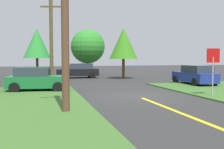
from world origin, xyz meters
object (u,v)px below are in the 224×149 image
parked_car_near_building (37,79)px  utility_pole_mid (51,41)px  pine_tree_center (37,43)px  car_on_crossroad (195,75)px  car_approaching_junction (78,71)px  stop_sign (213,63)px  utility_pole_near (65,11)px  oak_tree_left (88,47)px  oak_tree_right (123,44)px

parked_car_near_building → utility_pole_mid: 5.85m
parked_car_near_building → pine_tree_center: size_ratio=0.68×
car_on_crossroad → car_approaching_junction: bearing=40.4°
stop_sign → utility_pole_near: utility_pole_near is taller
oak_tree_left → pine_tree_center: size_ratio=0.99×
parked_car_near_building → oak_tree_right: 12.81m
car_approaching_junction → oak_tree_left: bearing=-110.8°
parked_car_near_building → car_on_crossroad: same height
oak_tree_right → car_approaching_junction: bearing=155.1°
stop_sign → oak_tree_left: size_ratio=0.45×
stop_sign → parked_car_near_building: 11.10m
oak_tree_left → oak_tree_right: (2.59, -7.38, 0.02)m
car_approaching_junction → oak_tree_right: bearing=155.5°
car_on_crossroad → oak_tree_right: size_ratio=0.81×
utility_pole_near → oak_tree_left: bearing=77.8°
car_approaching_junction → oak_tree_right: size_ratio=0.84×
pine_tree_center → oak_tree_right: 12.56m
stop_sign → utility_pole_near: (-8.40, -2.09, 2.08)m
stop_sign → oak_tree_right: size_ratio=0.50×
stop_sign → utility_pole_mid: size_ratio=0.38×
pine_tree_center → car_approaching_junction: bearing=-55.4°
car_on_crossroad → pine_tree_center: bearing=38.5°
utility_pole_mid → pine_tree_center: size_ratio=1.17×
car_on_crossroad → utility_pole_mid: 12.46m
parked_car_near_building → oak_tree_left: (6.32, 16.08, 2.97)m
stop_sign → utility_pole_near: bearing=18.0°
utility_pole_near → oak_tree_right: utility_pole_near is taller
utility_pole_near → car_approaching_junction: bearing=80.5°
utility_pole_mid → oak_tree_left: size_ratio=1.19×
parked_car_near_building → car_on_crossroad: size_ratio=0.93×
stop_sign → oak_tree_left: (-3.31, 21.47, 1.82)m
parked_car_near_building → utility_pole_mid: (1.18, 4.94, 2.90)m
oak_tree_left → pine_tree_center: 6.65m
car_on_crossroad → oak_tree_left: bearing=23.1°
pine_tree_center → oak_tree_right: pine_tree_center is taller
car_approaching_junction → oak_tree_left: 6.35m
car_approaching_junction → utility_pole_mid: size_ratio=0.64×
oak_tree_left → pine_tree_center: bearing=169.0°
stop_sign → car_approaching_junction: 17.13m
car_on_crossroad → oak_tree_right: 9.18m
car_approaching_junction → utility_pole_mid: utility_pole_mid is taller
utility_pole_near → oak_tree_left: utility_pole_near is taller
utility_pole_near → pine_tree_center: bearing=93.3°
car_on_crossroad → oak_tree_right: bearing=25.7°
utility_pole_near → oak_tree_left: size_ratio=1.30×
stop_sign → car_approaching_junction: size_ratio=0.60×
utility_pole_mid → car_on_crossroad: bearing=-19.9°
utility_pole_mid → oak_tree_left: utility_pole_mid is taller
car_approaching_junction → oak_tree_left: size_ratio=0.76×
pine_tree_center → oak_tree_right: bearing=-43.5°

